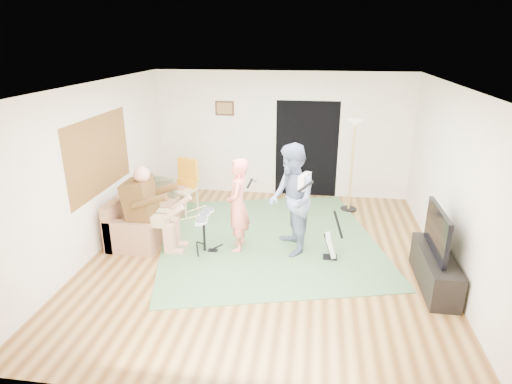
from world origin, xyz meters
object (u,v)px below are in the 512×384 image
guitarist (291,200)px  torchiere_lamp (353,150)px  television (437,231)px  sofa (145,217)px  dining_chair (184,194)px  singer (238,205)px  drum_kit (204,235)px  guitar_spare (331,245)px  tv_cabinet (435,270)px

guitarist → torchiere_lamp: 2.28m
television → sofa: bearing=165.9°
guitarist → dining_chair: 2.66m
guitarist → television: size_ratio=1.75×
singer → drum_kit: bearing=-76.1°
singer → guitar_spare: singer is taller
guitarist → tv_cabinet: (2.10, -0.75, -0.66)m
drum_kit → torchiere_lamp: (2.47, 2.19, 0.98)m
guitar_spare → television: size_ratio=0.80×
singer → dining_chair: bearing=-139.2°
drum_kit → singer: 0.75m
guitar_spare → television: television is taller
guitarist → dining_chair: bearing=-137.7°
drum_kit → guitarist: size_ratio=0.37×
singer → torchiere_lamp: (1.94, 2.02, 0.49)m
tv_cabinet → guitar_spare: bearing=157.8°
sofa → television: size_ratio=1.90×
guitar_spare → dining_chair: dining_chair is taller
torchiere_lamp → drum_kit: bearing=-138.5°
dining_chair → tv_cabinet: 4.82m
sofa → torchiere_lamp: size_ratio=1.06×
drum_kit → singer: (0.54, 0.17, 0.49)m
sofa → guitar_spare: guitar_spare is taller
torchiere_lamp → tv_cabinet: (1.03, -2.73, -1.02)m
drum_kit → television: 3.54m
dining_chair → television: television is taller
torchiere_lamp → dining_chair: torchiere_lamp is taller
guitarist → sofa: bearing=-115.5°
torchiere_lamp → dining_chair: 3.47m
sofa → tv_cabinet: 4.93m
tv_cabinet → drum_kit: bearing=171.2°
sofa → tv_cabinet: size_ratio=1.40×
sofa → dining_chair: bearing=63.5°
torchiere_lamp → dining_chair: size_ratio=1.70×
singer → television: size_ratio=1.51×
drum_kit → guitarist: bearing=8.6°
dining_chair → tv_cabinet: dining_chair is taller
sofa → guitar_spare: 3.41m
dining_chair → drum_kit: bearing=-42.6°
drum_kit → guitar_spare: bearing=1.3°
sofa → torchiere_lamp: (3.76, 1.54, 1.01)m
singer → tv_cabinet: bearing=73.2°
guitarist → guitar_spare: guitarist is taller
drum_kit → television: television is taller
drum_kit → guitarist: guitarist is taller
drum_kit → television: size_ratio=0.65×
guitar_spare → sofa: bearing=169.8°
drum_kit → singer: size_ratio=0.43×
drum_kit → tv_cabinet: 3.54m
drum_kit → guitar_spare: size_ratio=0.81×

